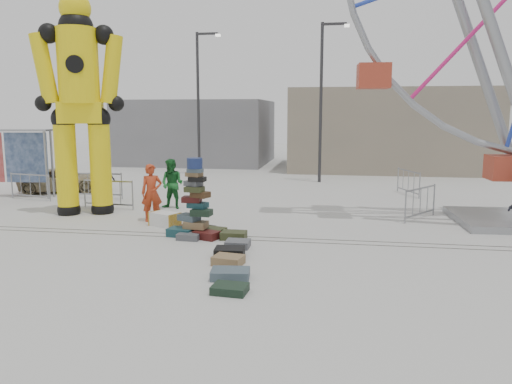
% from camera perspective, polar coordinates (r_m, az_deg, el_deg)
% --- Properties ---
extents(ground, '(90.00, 90.00, 0.00)m').
position_cam_1_polar(ground, '(13.94, -7.26, -5.85)').
color(ground, '#9E9E99').
rests_on(ground, ground).
extents(track_line_near, '(40.00, 0.04, 0.01)m').
position_cam_1_polar(track_line_near, '(14.49, -6.59, -5.24)').
color(track_line_near, '#47443F').
rests_on(track_line_near, ground).
extents(track_line_far, '(40.00, 0.04, 0.01)m').
position_cam_1_polar(track_line_far, '(14.87, -6.17, -4.87)').
color(track_line_far, '#47443F').
rests_on(track_line_far, ground).
extents(building_right, '(12.00, 8.00, 5.00)m').
position_cam_1_polar(building_right, '(33.07, 14.77, 6.92)').
color(building_right, gray).
rests_on(building_right, ground).
extents(building_left, '(10.00, 8.00, 4.40)m').
position_cam_1_polar(building_left, '(36.30, -6.60, 6.84)').
color(building_left, gray).
rests_on(building_left, ground).
extents(lamp_post_right, '(1.41, 0.25, 8.00)m').
position_cam_1_polar(lamp_post_right, '(25.93, 7.65, 11.00)').
color(lamp_post_right, '#2D2D30').
rests_on(lamp_post_right, ground).
extents(lamp_post_left, '(1.41, 0.25, 8.00)m').
position_cam_1_polar(lamp_post_left, '(28.98, -6.45, 10.81)').
color(lamp_post_left, '#2D2D30').
rests_on(lamp_post_left, ground).
extents(suitcase_tower, '(1.72, 1.44, 2.29)m').
position_cam_1_polar(suitcase_tower, '(14.61, -6.87, -2.57)').
color(suitcase_tower, '#18434A').
rests_on(suitcase_tower, ground).
extents(crash_test_dummy, '(3.07, 1.55, 7.80)m').
position_cam_1_polar(crash_test_dummy, '(18.50, -19.49, 10.23)').
color(crash_test_dummy, black).
rests_on(crash_test_dummy, ground).
extents(banner_scaffold, '(4.04, 1.16, 2.89)m').
position_cam_1_polar(banner_scaffold, '(23.42, -26.91, 4.66)').
color(banner_scaffold, gray).
rests_on(banner_scaffold, ground).
extents(steamer_trunk, '(1.07, 0.88, 0.43)m').
position_cam_1_polar(steamer_trunk, '(16.11, -10.38, -3.10)').
color(steamer_trunk, silver).
rests_on(steamer_trunk, ground).
extents(row_case_0, '(0.72, 0.52, 0.23)m').
position_cam_1_polar(row_case_0, '(14.27, -2.57, -4.96)').
color(row_case_0, '#353B1D').
rests_on(row_case_0, ground).
extents(row_case_1, '(0.64, 0.56, 0.20)m').
position_cam_1_polar(row_case_1, '(13.40, -2.10, -5.95)').
color(row_case_1, '#56595E').
rests_on(row_case_1, ground).
extents(row_case_2, '(0.79, 0.63, 0.23)m').
position_cam_1_polar(row_case_2, '(12.60, -3.04, -6.87)').
color(row_case_2, black).
rests_on(row_case_2, ground).
extents(row_case_3, '(0.78, 0.65, 0.21)m').
position_cam_1_polar(row_case_3, '(11.96, -3.19, -7.78)').
color(row_case_3, olive).
rests_on(row_case_3, ground).
extents(row_case_4, '(0.89, 0.66, 0.21)m').
position_cam_1_polar(row_case_4, '(10.99, -2.96, -9.34)').
color(row_case_4, '#455863').
rests_on(row_case_4, ground).
extents(row_case_5, '(0.74, 0.59, 0.17)m').
position_cam_1_polar(row_case_5, '(10.17, -3.00, -10.99)').
color(row_case_5, black).
rests_on(row_case_5, ground).
extents(barricade_dummy_a, '(1.98, 0.50, 1.10)m').
position_cam_1_polar(barricade_dummy_a, '(22.57, -24.38, 0.56)').
color(barricade_dummy_a, gray).
rests_on(barricade_dummy_a, ground).
extents(barricade_dummy_b, '(2.00, 0.11, 1.10)m').
position_cam_1_polar(barricade_dummy_b, '(21.88, -17.48, 0.71)').
color(barricade_dummy_b, gray).
rests_on(barricade_dummy_b, ground).
extents(barricade_dummy_c, '(2.00, 0.27, 1.10)m').
position_cam_1_polar(barricade_dummy_c, '(19.44, -16.52, -0.25)').
color(barricade_dummy_c, gray).
rests_on(barricade_dummy_c, ground).
extents(barricade_wheel_front, '(1.26, 1.68, 1.10)m').
position_cam_1_polar(barricade_wheel_front, '(17.74, 18.26, -1.20)').
color(barricade_wheel_front, gray).
rests_on(barricade_wheel_front, ground).
extents(barricade_wheel_back, '(0.76, 1.92, 1.10)m').
position_cam_1_polar(barricade_wheel_back, '(22.83, 17.01, 1.06)').
color(barricade_wheel_back, gray).
rests_on(barricade_wheel_back, ground).
extents(pedestrian_red, '(0.83, 0.73, 1.90)m').
position_cam_1_polar(pedestrian_red, '(16.81, -11.83, -0.09)').
color(pedestrian_red, '#A63417').
rests_on(pedestrian_red, ground).
extents(pedestrian_green, '(1.03, 0.87, 1.87)m').
position_cam_1_polar(pedestrian_green, '(18.89, -9.56, 0.92)').
color(pedestrian_green, '#175F25').
rests_on(pedestrian_green, ground).
extents(pedestrian_black, '(1.08, 0.57, 1.75)m').
position_cam_1_polar(pedestrian_black, '(21.02, -17.00, 1.30)').
color(pedestrian_black, black).
rests_on(pedestrian_black, ground).
extents(parked_suv, '(4.18, 2.91, 1.06)m').
position_cam_1_polar(parked_suv, '(24.29, -21.10, 1.27)').
color(parked_suv, '#9C8C65').
rests_on(parked_suv, ground).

